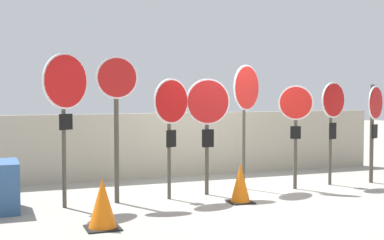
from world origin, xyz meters
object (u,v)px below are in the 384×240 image
Objects in this scene: stop_sign_6 at (333,110)px; traffic_cone_0 at (103,204)px; stop_sign_7 at (374,115)px; stop_sign_1 at (117,101)px; stop_sign_3 at (208,113)px; stop_sign_2 at (171,112)px; stop_sign_4 at (246,96)px; stop_sign_0 at (65,94)px; stop_sign_5 at (296,115)px; traffic_cone_1 at (240,183)px.

traffic_cone_0 is (-5.03, -1.80, -1.17)m from stop_sign_6.
traffic_cone_0 is (-5.99, -1.72, -1.06)m from stop_sign_7.
stop_sign_1 is 1.72m from stop_sign_3.
stop_sign_3 reaches higher than stop_sign_2.
stop_sign_0 is at bearing 156.76° from stop_sign_4.
stop_sign_1 is 1.17× the size of stop_sign_2.
stop_sign_3 is at bearing 37.00° from traffic_cone_0.
stop_sign_0 is 1.23× the size of stop_sign_7.
stop_sign_7 is at bearing 32.65° from stop_sign_5.
stop_sign_2 is 3.01× the size of traffic_cone_0.
stop_sign_3 is at bearing 3.13° from stop_sign_1.
stop_sign_4 is 1.16× the size of stop_sign_6.
stop_sign_0 reaches higher than stop_sign_7.
traffic_cone_1 is at bearing -178.48° from stop_sign_6.
stop_sign_4 reaches higher than traffic_cone_1.
stop_sign_4 reaches higher than stop_sign_2.
stop_sign_5 is (3.52, 0.08, -0.30)m from stop_sign_1.
stop_sign_0 reaches higher than stop_sign_4.
traffic_cone_1 is at bearing -57.69° from stop_sign_2.
traffic_cone_0 is 2.70m from traffic_cone_1.
stop_sign_0 is 1.18× the size of stop_sign_2.
traffic_cone_1 is (2.54, 0.90, -0.02)m from traffic_cone_0.
stop_sign_0 reaches higher than stop_sign_3.
stop_sign_6 is at bearing 5.60° from stop_sign_3.
stop_sign_5 is (2.57, 0.09, -0.10)m from stop_sign_2.
stop_sign_1 reaches higher than stop_sign_6.
stop_sign_3 reaches higher than stop_sign_7.
stop_sign_0 is at bearing 164.76° from stop_sign_6.
traffic_cone_0 is at bearing -110.73° from stop_sign_1.
stop_sign_7 reaches higher than traffic_cone_1.
stop_sign_4 is (3.49, 0.51, -0.04)m from stop_sign_0.
stop_sign_3 is 1.03m from stop_sign_4.
stop_sign_7 is at bearing 3.80° from stop_sign_3.
stop_sign_7 is 2.89× the size of traffic_cone_0.
stop_sign_3 is 1.82m from stop_sign_5.
stop_sign_3 is at bearing 166.90° from stop_sign_4.
stop_sign_1 is at bearing 152.21° from stop_sign_7.
stop_sign_1 is 5.44m from stop_sign_7.
stop_sign_7 is at bearing 13.29° from traffic_cone_1.
stop_sign_0 reaches higher than stop_sign_2.
traffic_cone_0 is at bearing -126.78° from stop_sign_5.
stop_sign_0 is 3.53m from stop_sign_4.
stop_sign_6 is at bearing 145.75° from stop_sign_7.
stop_sign_5 reaches higher than traffic_cone_0.
stop_sign_3 reaches higher than traffic_cone_1.
stop_sign_5 is 1.90m from stop_sign_7.
stop_sign_5 is at bearing 169.96° from stop_sign_6.
stop_sign_2 reaches higher than stop_sign_6.
stop_sign_7 is at bearing -23.44° from stop_sign_6.
stop_sign_4 is (2.63, 0.43, 0.08)m from stop_sign_1.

